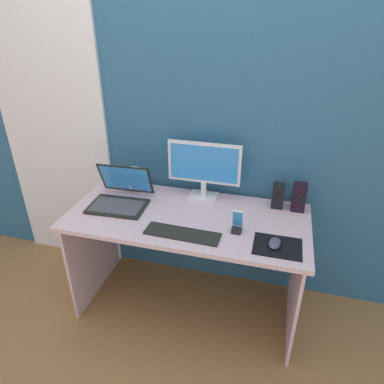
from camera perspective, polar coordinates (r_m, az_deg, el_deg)
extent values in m
plane|color=olive|center=(2.53, -0.68, -18.03)|extent=(8.00, 8.00, 0.00)
cube|color=#2D5F7E|center=(2.19, 1.86, 12.94)|extent=(6.00, 0.04, 2.50)
cube|color=white|center=(2.69, -21.64, 8.49)|extent=(0.82, 0.02, 2.02)
cube|color=beige|center=(2.07, -0.79, -4.19)|extent=(1.43, 0.66, 0.03)
cube|color=beige|center=(2.52, -15.91, -8.92)|extent=(0.02, 0.62, 0.70)
cube|color=beige|center=(2.25, 16.71, -14.34)|extent=(0.02, 0.62, 0.70)
cube|color=silver|center=(2.26, 1.91, -0.67)|extent=(0.18, 0.14, 0.01)
cylinder|color=silver|center=(2.24, 1.94, 0.55)|extent=(0.04, 0.04, 0.10)
cube|color=silver|center=(2.16, 2.01, 4.83)|extent=(0.46, 0.02, 0.27)
cube|color=#338CD8|center=(2.15, 1.95, 4.73)|extent=(0.43, 0.00, 0.23)
cube|color=black|center=(2.18, 17.27, -0.83)|extent=(0.08, 0.08, 0.17)
cylinder|color=black|center=(2.13, 17.35, -0.88)|extent=(0.05, 0.00, 0.05)
cube|color=black|center=(2.18, 14.05, -0.60)|extent=(0.07, 0.07, 0.16)
cylinder|color=black|center=(2.14, 14.07, -0.60)|extent=(0.05, 0.00, 0.05)
cube|color=black|center=(2.19, -12.20, -2.33)|extent=(0.36, 0.25, 0.02)
cube|color=#47474C|center=(2.18, -12.35, -2.27)|extent=(0.32, 0.20, 0.00)
cube|color=black|center=(2.27, -10.91, 2.17)|extent=(0.35, 0.11, 0.22)
cube|color=#338CD8|center=(2.26, -10.95, 2.16)|extent=(0.32, 0.09, 0.19)
sphere|color=silver|center=(2.36, -9.54, 2.25)|extent=(0.17, 0.17, 0.17)
cube|color=black|center=(1.90, -1.63, -6.91)|extent=(0.42, 0.13, 0.01)
cube|color=black|center=(1.87, 13.96, -8.71)|extent=(0.25, 0.20, 0.00)
ellipsoid|color=#48455C|center=(1.85, 13.53, -8.25)|extent=(0.07, 0.11, 0.04)
cube|color=black|center=(1.93, 7.37, -6.33)|extent=(0.06, 0.05, 0.02)
cube|color=white|center=(1.90, 7.56, -4.39)|extent=(0.06, 0.04, 0.12)
cube|color=#338CD8|center=(1.90, 7.54, -4.44)|extent=(0.05, 0.03, 0.10)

